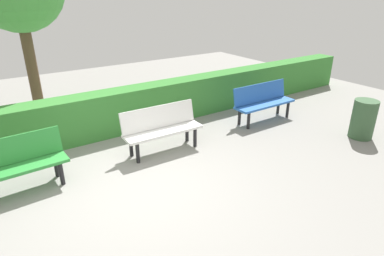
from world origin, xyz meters
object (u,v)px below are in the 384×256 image
(bench_green, at_px, (15,163))
(trash_bin, at_px, (363,119))
(bench_white, at_px, (162,127))
(bench_blue, at_px, (263,100))

(bench_green, bearing_deg, trash_bin, 161.05)
(bench_white, relative_size, bench_green, 1.04)
(bench_white, bearing_deg, bench_blue, -177.54)
(bench_blue, height_order, bench_green, same)
(bench_blue, relative_size, bench_white, 1.04)
(bench_green, bearing_deg, bench_blue, 177.88)
(bench_blue, bearing_deg, trash_bin, 117.92)
(bench_green, relative_size, trash_bin, 1.81)
(bench_white, distance_m, trash_bin, 4.17)
(bench_white, xyz_separation_m, bench_green, (2.51, -0.02, -0.00))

